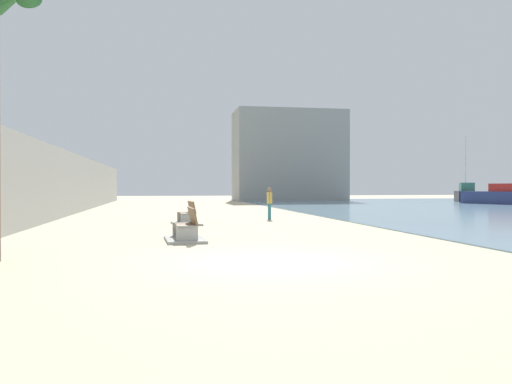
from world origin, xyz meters
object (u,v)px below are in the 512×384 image
bench_near (186,233)px  boat_far_right (466,194)px  bench_far (187,219)px  boat_nearest (498,196)px  person_walking (269,201)px

bench_near → boat_far_right: boat_far_right is taller
bench_near → boat_far_right: (29.97, 33.56, 0.55)m
bench_far → boat_nearest: boat_nearest is taller
bench_near → boat_far_right: size_ratio=0.32×
boat_nearest → bench_far: bearing=-145.1°
boat_far_right → boat_nearest: bearing=-101.0°
person_walking → bench_far: bearing=-147.0°
bench_far → boat_nearest: bearing=34.9°
bench_far → person_walking: size_ratio=1.41×
bench_near → boat_nearest: 38.85m
bench_near → boat_nearest: bearing=42.7°
boat_nearest → bench_near: bearing=-137.3°
bench_far → person_walking: 4.91m
person_walking → boat_far_right: size_ratio=0.23×
bench_near → boat_nearest: size_ratio=0.34×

